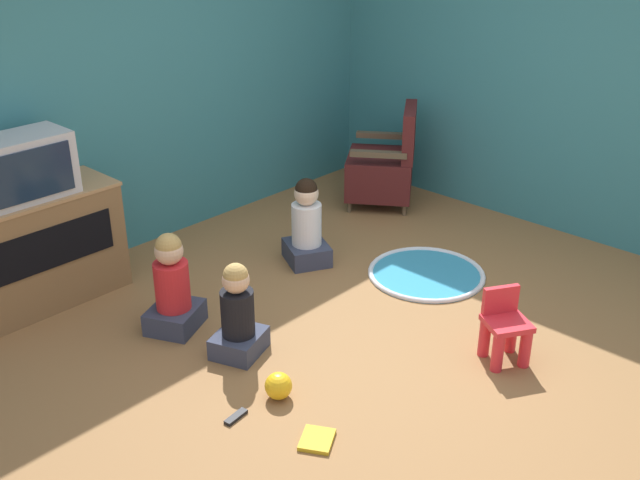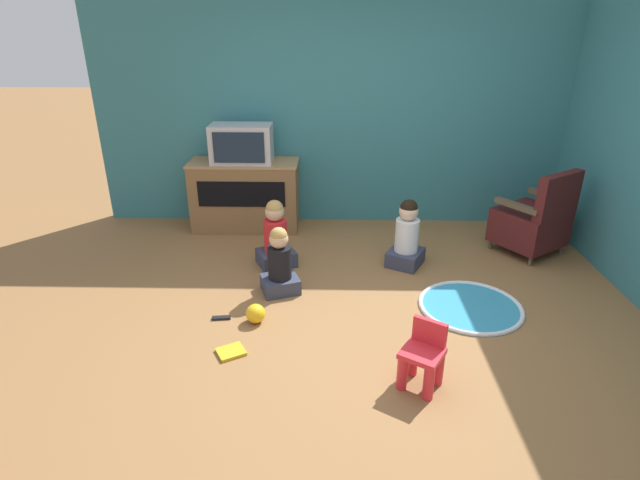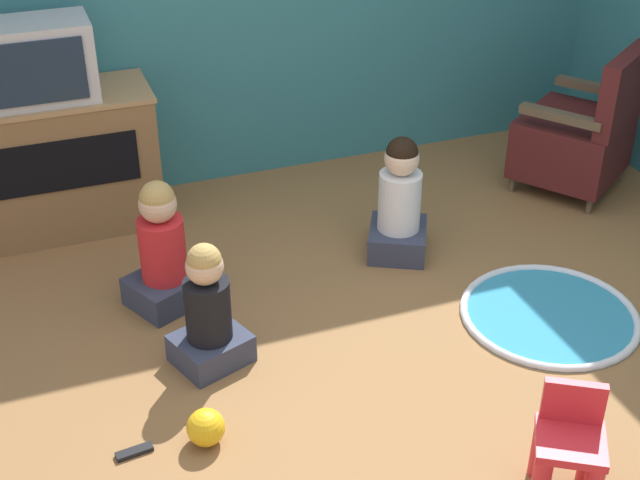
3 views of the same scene
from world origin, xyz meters
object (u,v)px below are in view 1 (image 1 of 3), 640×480
object	(u,v)px
toy_ball	(278,386)
book	(317,440)
yellow_kid_chair	(505,330)
child_watching_center	(238,315)
tv_cabinet	(31,249)
remote_control	(236,417)
television	(18,168)
black_armchair	(384,167)
child_watching_left	(307,227)
child_watching_right	(172,288)

from	to	relation	value
toy_ball	book	distance (m)	0.44
yellow_kid_chair	child_watching_center	xyz separation A→B (m)	(-1.05, 1.23, 0.06)
tv_cabinet	remote_control	world-z (taller)	tv_cabinet
television	black_armchair	size ratio (longest dim) A/B	0.74
tv_cabinet	child_watching_center	xyz separation A→B (m)	(0.53, -1.50, -0.14)
child_watching_left	book	xyz separation A→B (m)	(-1.47, -1.49, -0.28)
tv_cabinet	book	world-z (taller)	tv_cabinet
toy_ball	television	bearing A→B (deg)	101.03
yellow_kid_chair	child_watching_right	size ratio (longest dim) A/B	0.67
child_watching_left	toy_ball	distance (m)	1.73
tv_cabinet	yellow_kid_chair	xyz separation A→B (m)	(1.59, -2.73, -0.20)
television	yellow_kid_chair	size ratio (longest dim) A/B	1.46
yellow_kid_chair	remote_control	world-z (taller)	yellow_kid_chair
child_watching_center	remote_control	size ratio (longest dim) A/B	4.00
toy_ball	remote_control	xyz separation A→B (m)	(-0.29, 0.04, -0.07)
television	tv_cabinet	bearing A→B (deg)	90.00
child_watching_right	child_watching_left	bearing A→B (deg)	-23.81
television	book	world-z (taller)	television
yellow_kid_chair	remote_control	size ratio (longest dim) A/B	2.95
black_armchair	television	bearing A→B (deg)	-45.51
tv_cabinet	toy_ball	size ratio (longest dim) A/B	7.75
television	toy_ball	xyz separation A→B (m)	(0.38, -1.97, -0.92)
yellow_kid_chair	toy_ball	bearing A→B (deg)	-179.37
toy_ball	yellow_kid_chair	bearing A→B (deg)	-30.98
black_armchair	child_watching_left	xyz separation A→B (m)	(-1.34, -0.31, -0.06)
tv_cabinet	child_watching_right	xyz separation A→B (m)	(0.44, -0.97, -0.11)
child_watching_left	remote_control	distance (m)	1.95
yellow_kid_chair	child_watching_right	world-z (taller)	child_watching_right
remote_control	child_watching_right	bearing A→B (deg)	63.71
tv_cabinet	child_watching_center	bearing A→B (deg)	-70.37
child_watching_center	remote_control	distance (m)	0.69
television	child_watching_left	bearing A→B (deg)	-27.49
child_watching_left	toy_ball	xyz separation A→B (m)	(-1.34, -1.07, -0.22)
child_watching_left	child_watching_center	world-z (taller)	child_watching_left
toy_ball	child_watching_center	bearing A→B (deg)	73.37
child_watching_right	toy_ball	distance (m)	1.06
television	child_watching_center	distance (m)	1.72
child_watching_left	book	world-z (taller)	child_watching_left
child_watching_center	book	distance (m)	1.00
tv_cabinet	television	distance (m)	0.59
book	yellow_kid_chair	bearing A→B (deg)	-42.69
child_watching_left	book	bearing A→B (deg)	163.02
yellow_kid_chair	child_watching_right	bearing A→B (deg)	154.67
television	child_watching_left	world-z (taller)	television
black_armchair	yellow_kid_chair	world-z (taller)	black_armchair
television	child_watching_center	world-z (taller)	television
tv_cabinet	black_armchair	world-z (taller)	black_armchair
remote_control	book	bearing A→B (deg)	-77.10
television	book	distance (m)	2.59
book	remote_control	world-z (taller)	book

